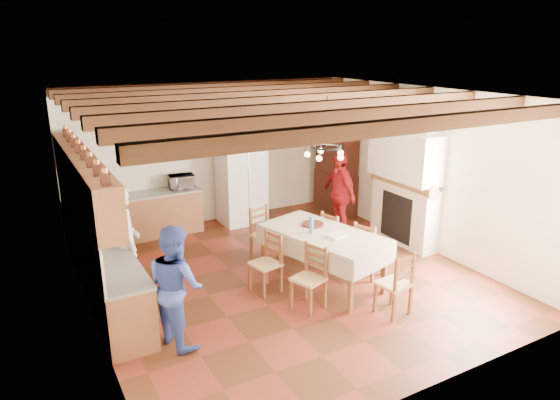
# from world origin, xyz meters

# --- Properties ---
(floor) EXTENTS (6.00, 6.50, 0.02)m
(floor) POSITION_xyz_m (0.00, 0.00, -0.01)
(floor) COLOR #4B2512
(floor) RESTS_ON ground
(ceiling) EXTENTS (6.00, 6.50, 0.02)m
(ceiling) POSITION_xyz_m (0.00, 0.00, 3.01)
(ceiling) COLOR white
(ceiling) RESTS_ON ground
(wall_back) EXTENTS (6.00, 0.02, 3.00)m
(wall_back) POSITION_xyz_m (0.00, 3.26, 1.50)
(wall_back) COLOR #F5EACD
(wall_back) RESTS_ON ground
(wall_front) EXTENTS (6.00, 0.02, 3.00)m
(wall_front) POSITION_xyz_m (0.00, -3.26, 1.50)
(wall_front) COLOR #F5EACD
(wall_front) RESTS_ON ground
(wall_left) EXTENTS (0.02, 6.50, 3.00)m
(wall_left) POSITION_xyz_m (-3.01, 0.00, 1.50)
(wall_left) COLOR #F5EACD
(wall_left) RESTS_ON ground
(wall_right) EXTENTS (0.02, 6.50, 3.00)m
(wall_right) POSITION_xyz_m (3.01, 0.00, 1.50)
(wall_right) COLOR #F5EACD
(wall_right) RESTS_ON ground
(ceiling_beams) EXTENTS (6.00, 6.30, 0.16)m
(ceiling_beams) POSITION_xyz_m (0.00, 0.00, 2.91)
(ceiling_beams) COLOR #3B1D10
(ceiling_beams) RESTS_ON ground
(lower_cabinets_left) EXTENTS (0.60, 4.30, 0.86)m
(lower_cabinets_left) POSITION_xyz_m (-2.70, 1.05, 0.43)
(lower_cabinets_left) COLOR brown
(lower_cabinets_left) RESTS_ON ground
(lower_cabinets_back) EXTENTS (2.30, 0.60, 0.86)m
(lower_cabinets_back) POSITION_xyz_m (-1.55, 2.95, 0.43)
(lower_cabinets_back) COLOR brown
(lower_cabinets_back) RESTS_ON ground
(countertop_left) EXTENTS (0.62, 4.30, 0.04)m
(countertop_left) POSITION_xyz_m (-2.70, 1.05, 0.88)
(countertop_left) COLOR slate
(countertop_left) RESTS_ON lower_cabinets_left
(countertop_back) EXTENTS (2.34, 0.62, 0.04)m
(countertop_back) POSITION_xyz_m (-1.55, 2.95, 0.88)
(countertop_back) COLOR slate
(countertop_back) RESTS_ON lower_cabinets_back
(backsplash_left) EXTENTS (0.03, 4.30, 0.60)m
(backsplash_left) POSITION_xyz_m (-2.98, 1.05, 1.20)
(backsplash_left) COLOR white
(backsplash_left) RESTS_ON ground
(backsplash_back) EXTENTS (2.30, 0.03, 0.60)m
(backsplash_back) POSITION_xyz_m (-1.55, 3.23, 1.20)
(backsplash_back) COLOR white
(backsplash_back) RESTS_ON ground
(upper_cabinets) EXTENTS (0.35, 4.20, 0.70)m
(upper_cabinets) POSITION_xyz_m (-2.83, 1.05, 1.85)
(upper_cabinets) COLOR brown
(upper_cabinets) RESTS_ON ground
(fireplace) EXTENTS (0.56, 1.60, 2.80)m
(fireplace) POSITION_xyz_m (2.72, 0.20, 1.40)
(fireplace) COLOR beige
(fireplace) RESTS_ON ground
(wall_picture) EXTENTS (0.34, 0.03, 0.42)m
(wall_picture) POSITION_xyz_m (1.55, 3.23, 1.85)
(wall_picture) COLOR black
(wall_picture) RESTS_ON ground
(refrigerator) EXTENTS (0.92, 0.76, 1.84)m
(refrigerator) POSITION_xyz_m (0.55, 2.82, 0.92)
(refrigerator) COLOR white
(refrigerator) RESTS_ON floor
(hutch) EXTENTS (0.49, 1.15, 2.08)m
(hutch) POSITION_xyz_m (2.75, 2.43, 1.04)
(hutch) COLOR #36160E
(hutch) RESTS_ON floor
(dining_table) EXTENTS (1.52, 2.22, 0.88)m
(dining_table) POSITION_xyz_m (0.45, -0.49, 0.80)
(dining_table) COLOR beige
(dining_table) RESTS_ON floor
(chandelier) EXTENTS (0.47, 0.47, 0.03)m
(chandelier) POSITION_xyz_m (0.45, -0.49, 2.25)
(chandelier) COLOR black
(chandelier) RESTS_ON ground
(chair_left_near) EXTENTS (0.51, 0.53, 0.96)m
(chair_left_near) POSITION_xyz_m (-0.19, -1.06, 0.48)
(chair_left_near) COLOR brown
(chair_left_near) RESTS_ON floor
(chair_left_far) EXTENTS (0.47, 0.49, 0.96)m
(chair_left_far) POSITION_xyz_m (-0.49, -0.29, 0.48)
(chair_left_far) COLOR brown
(chair_left_far) RESTS_ON floor
(chair_right_near) EXTENTS (0.52, 0.53, 0.96)m
(chair_right_near) POSITION_xyz_m (1.26, -0.64, 0.48)
(chair_right_near) COLOR brown
(chair_right_near) RESTS_ON floor
(chair_right_far) EXTENTS (0.47, 0.49, 0.96)m
(chair_right_far) POSITION_xyz_m (1.08, 0.05, 0.48)
(chair_right_far) COLOR brown
(chair_right_far) RESTS_ON floor
(chair_end_near) EXTENTS (0.47, 0.45, 0.96)m
(chair_end_near) POSITION_xyz_m (0.80, -1.78, 0.48)
(chair_end_near) COLOR brown
(chair_end_near) RESTS_ON floor
(chair_end_far) EXTENTS (0.48, 0.47, 0.96)m
(chair_end_far) POSITION_xyz_m (0.06, 0.79, 0.48)
(chair_end_far) COLOR brown
(chair_end_far) RESTS_ON floor
(person_man) EXTENTS (0.43, 0.66, 1.81)m
(person_man) POSITION_xyz_m (-2.41, 0.47, 0.90)
(person_man) COLOR silver
(person_man) RESTS_ON floor
(person_woman_blue) EXTENTS (0.79, 0.91, 1.61)m
(person_woman_blue) POSITION_xyz_m (-2.12, -0.97, 0.80)
(person_woman_blue) COLOR #364CA6
(person_woman_blue) RESTS_ON floor
(person_woman_red) EXTENTS (0.43, 1.00, 1.70)m
(person_woman_red) POSITION_xyz_m (1.97, 1.21, 0.85)
(person_woman_red) COLOR #B3191F
(person_woman_red) RESTS_ON floor
(microwave) EXTENTS (0.54, 0.39, 0.28)m
(microwave) POSITION_xyz_m (-0.73, 2.95, 1.04)
(microwave) COLOR silver
(microwave) RESTS_ON countertop_back
(fridge_vase) EXTENTS (0.33, 0.33, 0.32)m
(fridge_vase) POSITION_xyz_m (0.68, 2.82, 2.00)
(fridge_vase) COLOR #36160E
(fridge_vase) RESTS_ON refrigerator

